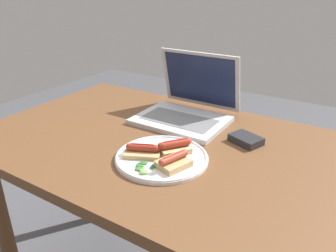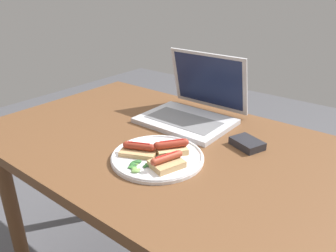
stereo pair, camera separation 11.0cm
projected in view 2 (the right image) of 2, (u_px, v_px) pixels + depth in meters
desk at (184, 172)px, 1.12m from camera, size 1.49×0.82×0.78m
laptop at (192, 109)px, 1.29m from camera, size 0.34×0.31×0.25m
plate at (157, 157)px, 1.01m from camera, size 0.29×0.29×0.02m
sausage_toast_left at (167, 162)px, 0.95m from camera, size 0.10×0.11×0.04m
sausage_toast_middle at (139, 149)px, 1.02m from camera, size 0.13×0.11×0.04m
sausage_toast_right at (171, 147)px, 1.02m from camera, size 0.10×0.11×0.05m
salad_pile at (136, 166)px, 0.95m from camera, size 0.06×0.07×0.01m
external_drive at (247, 143)px, 1.09m from camera, size 0.12×0.11×0.03m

